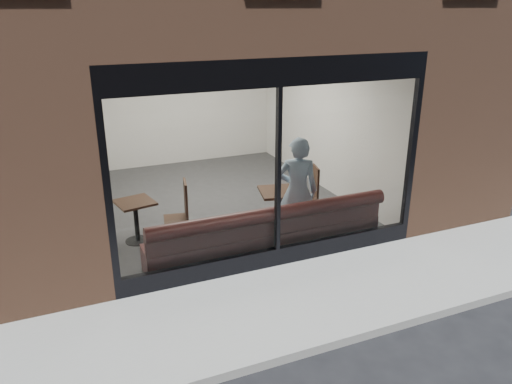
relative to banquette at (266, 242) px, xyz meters
name	(u,v)px	position (x,y,z in m)	size (l,w,h in m)	color
ground	(348,339)	(0.00, -2.45, -0.23)	(120.00, 120.00, 0.00)	black
sidewalk_near	(308,298)	(0.00, -1.45, -0.22)	(40.00, 2.00, 0.01)	gray
kerb_near	(350,338)	(0.00, -2.50, -0.17)	(40.00, 0.10, 0.12)	gray
host_building_pier_left	(11,114)	(-3.75, 5.55, 1.38)	(2.50, 12.00, 3.20)	brown
host_building_pier_right	(308,92)	(3.75, 5.55, 1.38)	(2.50, 12.00, 3.20)	brown
host_building_backfill	(151,85)	(0.00, 8.55, 1.38)	(5.00, 6.00, 3.20)	brown
cafe_floor	(216,201)	(0.00, 2.55, -0.21)	(6.00, 6.00, 0.00)	#2D2D30
cafe_ceiling	(212,44)	(0.00, 2.55, 2.97)	(6.00, 6.00, 0.00)	white
cafe_wall_back	(176,102)	(0.00, 5.54, 1.37)	(5.00, 5.00, 0.00)	silver
cafe_wall_left	(83,139)	(-2.49, 2.55, 1.37)	(6.00, 6.00, 0.00)	silver
cafe_wall_right	(323,117)	(2.49, 2.55, 1.37)	(6.00, 6.00, 0.00)	silver
storefront_kick	(277,256)	(0.00, -0.40, -0.08)	(5.00, 0.10, 0.30)	black
storefront_header	(280,72)	(0.00, -0.40, 2.77)	(5.00, 0.10, 0.40)	black
storefront_mullion	(278,172)	(0.00, -0.40, 1.32)	(0.06, 0.10, 2.50)	black
storefront_glass	(279,173)	(0.00, -0.43, 1.33)	(4.80, 4.80, 0.00)	white
banquette	(266,242)	(0.00, 0.00, 0.00)	(4.00, 0.55, 0.45)	#371614
person	(297,191)	(0.67, 0.23, 0.71)	(0.68, 0.45, 1.87)	#91ACC5
cafe_table_left	(135,202)	(-1.87, 1.29, 0.52)	(0.60, 0.60, 0.04)	black
cafe_table_right	(280,192)	(0.61, 0.79, 0.52)	(0.69, 0.69, 0.04)	black
cafe_chair_left	(176,219)	(-1.13, 1.45, 0.01)	(0.44, 0.44, 0.04)	black
cafe_chair_right	(305,201)	(1.43, 1.32, 0.01)	(0.41, 0.41, 0.04)	black
wall_poster	(89,153)	(-2.45, 1.94, 1.27)	(0.02, 0.55, 0.73)	white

